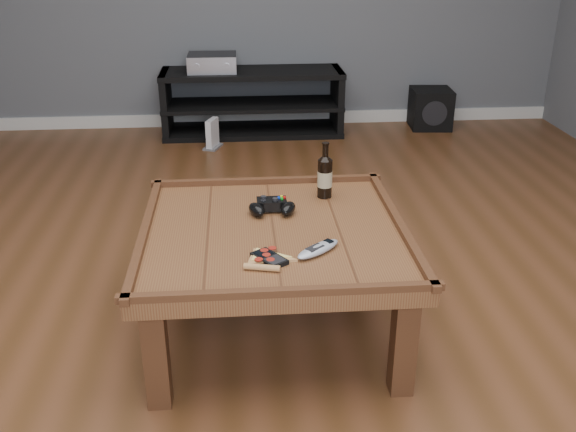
{
  "coord_description": "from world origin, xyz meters",
  "views": [
    {
      "loc": [
        -0.12,
        -2.21,
        1.5
      ],
      "look_at": [
        0.05,
        -0.04,
        0.52
      ],
      "focal_mm": 40.0,
      "sensor_mm": 36.0,
      "label": 1
    }
  ],
  "objects": [
    {
      "name": "game_controller",
      "position": [
        0.0,
        0.15,
        0.48
      ],
      "size": [
        0.21,
        0.14,
        0.06
      ],
      "rotation": [
        0.0,
        0.0,
        0.0
      ],
      "color": "black",
      "rests_on": "coffee_table"
    },
    {
      "name": "ground",
      "position": [
        0.0,
        0.0,
        0.0
      ],
      "size": [
        6.0,
        6.0,
        0.0
      ],
      "primitive_type": "plane",
      "color": "#4D2D16",
      "rests_on": "ground"
    },
    {
      "name": "media_console",
      "position": [
        0.0,
        2.75,
        0.25
      ],
      "size": [
        1.4,
        0.45,
        0.5
      ],
      "color": "black",
      "rests_on": "ground"
    },
    {
      "name": "coffee_table",
      "position": [
        0.0,
        0.0,
        0.39
      ],
      "size": [
        1.03,
        1.03,
        0.48
      ],
      "color": "#572E19",
      "rests_on": "ground"
    },
    {
      "name": "pizza_slice",
      "position": [
        -0.04,
        -0.25,
        0.46
      ],
      "size": [
        0.18,
        0.25,
        0.02
      ],
      "rotation": [
        0.0,
        0.0,
        -0.24
      ],
      "color": "tan",
      "rests_on": "coffee_table"
    },
    {
      "name": "baseboard",
      "position": [
        0.0,
        2.99,
        0.05
      ],
      "size": [
        5.0,
        0.02,
        0.1
      ],
      "primitive_type": "cube",
      "color": "silver",
      "rests_on": "ground"
    },
    {
      "name": "av_receiver",
      "position": [
        -0.3,
        2.75,
        0.56
      ],
      "size": [
        0.37,
        0.31,
        0.13
      ],
      "rotation": [
        0.0,
        0.0,
        -0.01
      ],
      "color": "black",
      "rests_on": "media_console"
    },
    {
      "name": "game_console",
      "position": [
        -0.31,
        2.4,
        0.1
      ],
      "size": [
        0.15,
        0.2,
        0.22
      ],
      "rotation": [
        0.0,
        0.0,
        -0.36
      ],
      "color": "slate",
      "rests_on": "ground"
    },
    {
      "name": "beer_bottle",
      "position": [
        0.24,
        0.31,
        0.55
      ],
      "size": [
        0.06,
        0.06,
        0.24
      ],
      "color": "black",
      "rests_on": "coffee_table"
    },
    {
      "name": "remote_control",
      "position": [
        0.15,
        -0.21,
        0.46
      ],
      "size": [
        0.19,
        0.18,
        0.03
      ],
      "rotation": [
        0.0,
        0.0,
        -0.87
      ],
      "color": "#9CA0A9",
      "rests_on": "coffee_table"
    },
    {
      "name": "smartphone",
      "position": [
        -0.03,
        -0.25,
        0.46
      ],
      "size": [
        0.13,
        0.15,
        0.02
      ],
      "rotation": [
        0.0,
        0.0,
        0.61
      ],
      "color": "black",
      "rests_on": "coffee_table"
    },
    {
      "name": "subwoofer",
      "position": [
        1.45,
        2.8,
        0.16
      ],
      "size": [
        0.34,
        0.34,
        0.31
      ],
      "rotation": [
        0.0,
        0.0,
        -0.07
      ],
      "color": "black",
      "rests_on": "ground"
    }
  ]
}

